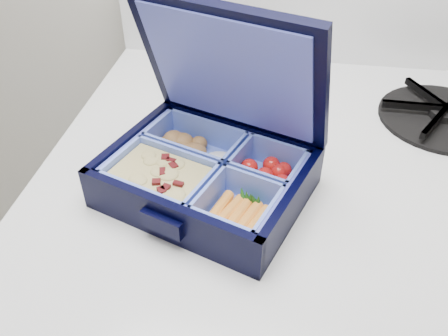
# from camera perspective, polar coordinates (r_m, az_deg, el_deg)

# --- Properties ---
(bento_box) EXTENTS (0.26, 0.23, 0.05)m
(bento_box) POSITION_cam_1_polar(r_m,az_deg,el_deg) (0.54, -2.14, -1.02)
(bento_box) COLOR black
(bento_box) RESTS_ON stove
(burner_grate) EXTENTS (0.18, 0.18, 0.03)m
(burner_grate) POSITION_cam_1_polar(r_m,az_deg,el_deg) (0.74, 25.08, 6.15)
(burner_grate) COLOR black
(burner_grate) RESTS_ON stove
(burner_grate_rear) EXTENTS (0.17, 0.17, 0.02)m
(burner_grate_rear) POSITION_cam_1_polar(r_m,az_deg,el_deg) (0.76, -1.25, 10.68)
(burner_grate_rear) COLOR black
(burner_grate_rear) RESTS_ON stove
(fork) EXTENTS (0.09, 0.16, 0.01)m
(fork) POSITION_cam_1_polar(r_m,az_deg,el_deg) (0.64, 1.10, 3.74)
(fork) COLOR #A4A3BC
(fork) RESTS_ON stove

